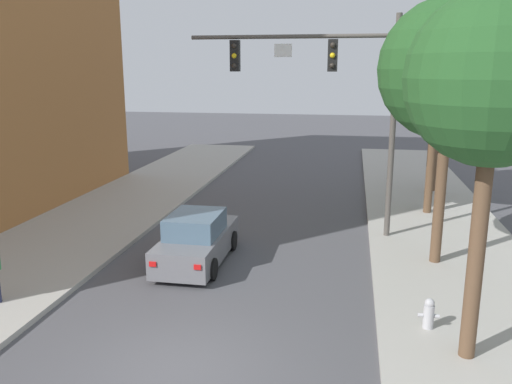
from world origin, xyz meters
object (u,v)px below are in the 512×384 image
at_px(street_tree_nearest, 494,81).
at_px(street_tree_third, 437,86).
at_px(fire_hydrant, 429,313).
at_px(car_lead_grey, 197,240).
at_px(street_tree_second, 450,70).
at_px(traffic_signal_mast, 334,85).
at_px(street_tree_farthest, 440,73).

xyz_separation_m(street_tree_nearest, street_tree_third, (0.65, 11.35, -0.45)).
bearing_deg(street_tree_third, fire_hydrant, -97.10).
xyz_separation_m(car_lead_grey, street_tree_second, (7.25, 1.02, 5.15)).
relative_size(traffic_signal_mast, street_tree_third, 1.08).
height_order(street_tree_second, street_tree_third, street_tree_second).
relative_size(street_tree_nearest, street_tree_third, 1.04).
height_order(fire_hydrant, street_tree_farthest, street_tree_farthest).
distance_m(traffic_signal_mast, street_tree_third, 5.14).
height_order(street_tree_second, street_tree_farthest, street_tree_second).
distance_m(fire_hydrant, street_tree_farthest, 15.41).
bearing_deg(fire_hydrant, street_tree_third, 82.90).
bearing_deg(car_lead_grey, street_tree_third, 41.37).
distance_m(fire_hydrant, street_tree_second, 7.01).
height_order(traffic_signal_mast, fire_hydrant, traffic_signal_mast).
bearing_deg(street_tree_third, car_lead_grey, -138.63).
height_order(street_tree_nearest, street_tree_third, street_tree_nearest).
height_order(street_tree_nearest, street_tree_second, street_tree_second).
bearing_deg(car_lead_grey, fire_hydrant, -27.93).
relative_size(car_lead_grey, street_tree_third, 0.61).
distance_m(car_lead_grey, street_tree_second, 8.95).
bearing_deg(traffic_signal_mast, street_tree_farthest, 58.94).
bearing_deg(traffic_signal_mast, street_tree_second, -35.61).
bearing_deg(fire_hydrant, street_tree_farthest, 82.09).
distance_m(car_lead_grey, street_tree_nearest, 9.78).
bearing_deg(car_lead_grey, street_tree_nearest, -32.48).
height_order(traffic_signal_mast, street_tree_farthest, traffic_signal_mast).
bearing_deg(car_lead_grey, traffic_signal_mast, 40.87).
bearing_deg(street_tree_third, street_tree_nearest, -93.30).
xyz_separation_m(fire_hydrant, street_tree_second, (0.77, 4.45, 5.36)).
height_order(car_lead_grey, fire_hydrant, car_lead_grey).
height_order(car_lead_grey, street_tree_nearest, street_tree_nearest).
bearing_deg(street_tree_farthest, street_tree_second, -97.05).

